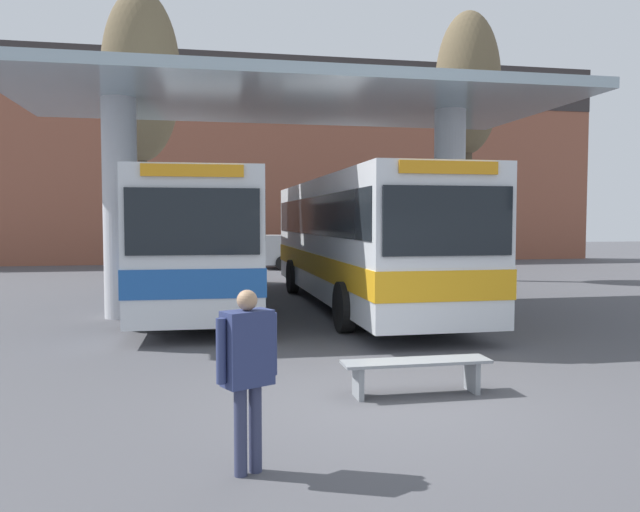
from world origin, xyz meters
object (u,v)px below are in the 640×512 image
at_px(pedestrian_waiting, 248,362).
at_px(poplar_tree_behind_left, 141,77).
at_px(transit_bus_left_bay, 201,236).
at_px(transit_bus_center_bay, 359,236).
at_px(poplar_tree_behind_right, 468,86).
at_px(parked_car_street, 310,245).
at_px(waiting_bench_near_pillar, 416,368).

distance_m(pedestrian_waiting, poplar_tree_behind_left, 16.43).
distance_m(transit_bus_left_bay, pedestrian_waiting, 11.67).
height_order(transit_bus_center_bay, poplar_tree_behind_right, poplar_tree_behind_right).
distance_m(poplar_tree_behind_right, parked_car_street, 10.28).
xyz_separation_m(transit_bus_center_bay, pedestrian_waiting, (-3.73, -10.40, -0.83)).
relative_size(poplar_tree_behind_left, parked_car_street, 2.11).
distance_m(transit_bus_center_bay, parked_car_street, 12.88).
relative_size(transit_bus_left_bay, transit_bus_center_bay, 1.00).
bearing_deg(poplar_tree_behind_left, waiting_bench_near_pillar, -70.96).
bearing_deg(waiting_bench_near_pillar, transit_bus_left_bay, 105.94).
distance_m(transit_bus_left_bay, poplar_tree_behind_right, 12.26).
bearing_deg(transit_bus_left_bay, poplar_tree_behind_right, -152.02).
bearing_deg(parked_car_street, poplar_tree_behind_right, -52.69).
height_order(waiting_bench_near_pillar, pedestrian_waiting, pedestrian_waiting).
bearing_deg(pedestrian_waiting, transit_bus_center_bay, 44.36).
relative_size(waiting_bench_near_pillar, pedestrian_waiting, 1.17).
distance_m(transit_bus_left_bay, poplar_tree_behind_left, 6.39).
relative_size(transit_bus_center_bay, parked_car_street, 2.64).
xyz_separation_m(transit_bus_left_bay, pedestrian_waiting, (0.35, -11.63, -0.82)).
bearing_deg(parked_car_street, pedestrian_waiting, -99.74).
height_order(transit_bus_left_bay, pedestrian_waiting, transit_bus_left_bay).
relative_size(waiting_bench_near_pillar, poplar_tree_behind_right, 0.20).
height_order(transit_bus_center_bay, poplar_tree_behind_left, poplar_tree_behind_left).
bearing_deg(transit_bus_center_bay, waiting_bench_near_pillar, 80.41).
xyz_separation_m(pedestrian_waiting, poplar_tree_behind_left, (-2.16, 15.23, 5.78)).
bearing_deg(waiting_bench_near_pillar, poplar_tree_behind_right, 63.63).
distance_m(transit_bus_left_bay, transit_bus_center_bay, 4.26).
height_order(waiting_bench_near_pillar, poplar_tree_behind_left, poplar_tree_behind_left).
xyz_separation_m(waiting_bench_near_pillar, pedestrian_waiting, (-2.36, -2.13, 0.67)).
height_order(transit_bus_left_bay, poplar_tree_behind_left, poplar_tree_behind_left).
xyz_separation_m(poplar_tree_behind_left, poplar_tree_behind_right, (11.66, 1.30, 0.45)).
bearing_deg(poplar_tree_behind_left, pedestrian_waiting, -81.94).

